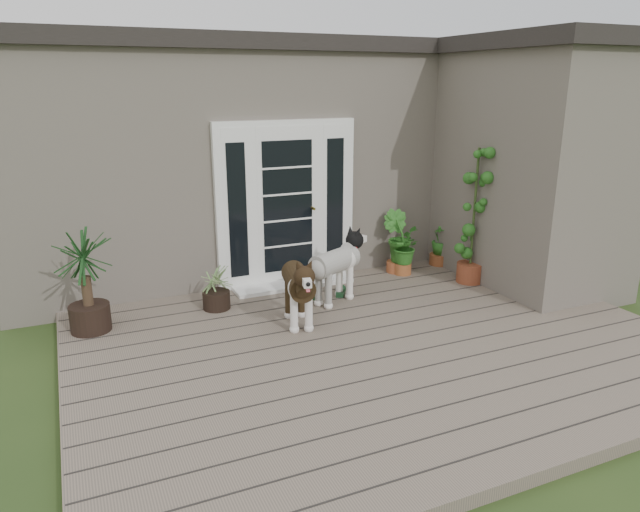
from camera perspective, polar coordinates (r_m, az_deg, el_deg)
name	(u,v)px	position (r m, az deg, el deg)	size (l,w,h in m)	color
deck	(381,347)	(6.22, 5.99, -8.84)	(6.20, 4.60, 0.12)	#6B5B4C
house_main	(253,158)	(9.60, -6.61, 9.52)	(7.40, 4.00, 3.10)	#665E54
roof_main	(249,50)	(9.54, -6.96, 19.40)	(7.60, 4.20, 0.20)	#2D2826
house_wing	(533,174)	(8.36, 20.07, 7.56)	(1.60, 2.40, 3.10)	#665E54
roof_wing	(546,42)	(8.28, 21.26, 18.88)	(1.80, 2.60, 0.20)	#2D2826
door_unit	(287,204)	(7.68, -3.28, 5.12)	(1.90, 0.14, 2.15)	white
door_step	(293,284)	(7.78, -2.63, -2.74)	(1.60, 0.40, 0.05)	white
brindle_dog	(298,293)	(6.45, -2.15, -3.63)	(0.38, 0.90, 0.75)	#382814
white_dog	(335,273)	(7.10, 1.44, -1.64)	(0.39, 0.91, 0.76)	silver
spider_plant	(216,286)	(7.03, -10.16, -2.87)	(0.54, 0.54, 0.58)	#7B9159
yucca	(86,279)	(6.70, -21.94, -2.14)	(0.81, 0.81, 1.18)	black
herb_a	(403,254)	(8.25, 8.14, 0.17)	(0.46, 0.46, 0.58)	#1B5317
herb_b	(397,249)	(8.31, 7.50, 0.65)	(0.44, 0.44, 0.67)	#225618
herb_c	(440,249)	(8.79, 11.66, 0.72)	(0.31, 0.31, 0.49)	#215F1B
sapling	(474,214)	(7.94, 14.83, 3.95)	(0.55, 0.55, 1.87)	#175219
clog_left	(313,295)	(7.32, -0.72, -3.88)	(0.12, 0.26, 0.08)	#16381A
clog_right	(341,291)	(7.45, 2.05, -3.49)	(0.13, 0.29, 0.09)	#16371D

